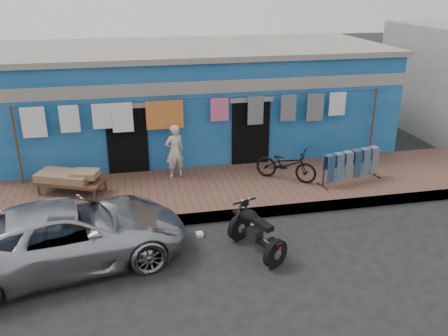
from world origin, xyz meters
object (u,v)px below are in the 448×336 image
jeans_rack (351,166)px  charpoy (72,182)px  car (68,234)px  bicycle (286,161)px  motorcycle (257,231)px  seated_person (175,151)px

jeans_rack → charpoy: bearing=174.2°
charpoy → car: bearing=-86.0°
bicycle → motorcycle: (-1.64, -3.01, -0.28)m
car → seated_person: 4.29m
car → jeans_rack: (7.01, 2.20, 0.03)m
bicycle → jeans_rack: bearing=-69.1°
car → motorcycle: size_ratio=2.81×
seated_person → bicycle: bearing=144.4°
car → motorcycle: car is taller
car → charpoy: car is taller
seated_person → car: bearing=35.2°
bicycle → charpoy: bearing=123.6°
bicycle → seated_person: bearing=110.3°
charpoy → jeans_rack: jeans_rack is taller
motorcycle → seated_person: bearing=87.0°
car → jeans_rack: 7.34m
seated_person → bicycle: 3.01m
seated_person → bicycle: size_ratio=0.89×
charpoy → jeans_rack: bearing=-5.8°
car → motorcycle: bearing=-107.7°
jeans_rack → bicycle: bearing=164.5°
seated_person → charpoy: 2.77m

